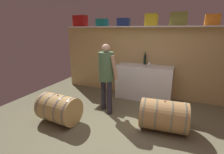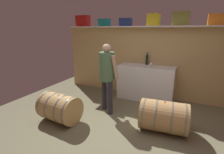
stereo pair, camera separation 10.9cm
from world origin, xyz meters
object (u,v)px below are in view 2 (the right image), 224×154
object	(u,v)px
toolcase_navy	(126,22)
wine_barrel_near	(164,116)
work_cabinet	(145,83)
wine_bottle_dark	(147,59)
toolcase_red	(83,21)
wine_glass	(151,64)
toolcase_orange	(216,20)
wine_barrel_far	(60,108)
toolcase_yellow	(154,20)
winemaker_pouring	(107,72)
toolcase_teal	(104,23)
toolcase_olive	(181,19)

from	to	relation	value
toolcase_navy	wine_barrel_near	bearing A→B (deg)	-50.10
work_cabinet	wine_bottle_dark	world-z (taller)	wine_bottle_dark
toolcase_red	toolcase_navy	bearing A→B (deg)	3.05
work_cabinet	wine_glass	world-z (taller)	wine_glass
toolcase_orange	wine_barrel_far	bearing A→B (deg)	-142.47
wine_bottle_dark	toolcase_yellow	bearing A→B (deg)	-5.08
wine_barrel_near	toolcase_red	bearing A→B (deg)	146.17
wine_bottle_dark	winemaker_pouring	bearing A→B (deg)	-114.45
toolcase_teal	toolcase_navy	size ratio (longest dim) A/B	0.92
toolcase_navy	wine_barrel_far	xyz separation A→B (m)	(-0.67, -2.12, -1.80)
wine_barrel_near	winemaker_pouring	world-z (taller)	winemaker_pouring
wine_glass	wine_barrel_near	world-z (taller)	wine_glass
toolcase_red	wine_glass	size ratio (longest dim) A/B	3.18
toolcase_olive	toolcase_orange	distance (m)	0.73
toolcase_orange	toolcase_red	bearing A→B (deg)	-179.26
wine_bottle_dark	winemaker_pouring	xyz separation A→B (m)	(-0.59, -1.31, -0.12)
wine_bottle_dark	wine_glass	distance (m)	0.38
work_cabinet	wine_glass	bearing A→B (deg)	-43.94
toolcase_red	toolcase_navy	xyz separation A→B (m)	(1.42, 0.00, -0.06)
toolcase_yellow	wine_barrel_near	distance (m)	2.51
wine_bottle_dark	winemaker_pouring	world-z (taller)	winemaker_pouring
work_cabinet	toolcase_teal	bearing A→B (deg)	172.54
work_cabinet	wine_barrel_far	distance (m)	2.38
toolcase_yellow	work_cabinet	size ratio (longest dim) A/B	0.20
wine_barrel_far	winemaker_pouring	distance (m)	1.29
winemaker_pouring	toolcase_navy	bearing A→B (deg)	128.03
toolcase_yellow	wine_glass	size ratio (longest dim) A/B	2.36
wine_glass	winemaker_pouring	bearing A→B (deg)	-128.59
toolcase_navy	toolcase_orange	size ratio (longest dim) A/B	1.05
wine_barrel_far	toolcase_navy	bearing A→B (deg)	77.47
work_cabinet	winemaker_pouring	world-z (taller)	winemaker_pouring
toolcase_yellow	toolcase_orange	world-z (taller)	toolcase_yellow
toolcase_yellow	wine_bottle_dark	bearing A→B (deg)	175.93
toolcase_red	work_cabinet	size ratio (longest dim) A/B	0.27
toolcase_teal	toolcase_orange	size ratio (longest dim) A/B	0.97
winemaker_pouring	wine_barrel_near	bearing A→B (deg)	23.90
work_cabinet	wine_glass	xyz separation A→B (m)	(0.15, -0.14, 0.57)
toolcase_red	wine_glass	bearing A→B (deg)	-5.03
toolcase_red	work_cabinet	world-z (taller)	toolcase_red
toolcase_navy	wine_glass	size ratio (longest dim) A/B	2.55
wine_barrel_far	winemaker_pouring	size ratio (longest dim) A/B	0.54
toolcase_orange	wine_glass	world-z (taller)	toolcase_orange
wine_bottle_dark	wine_barrel_near	world-z (taller)	wine_bottle_dark
wine_glass	work_cabinet	bearing A→B (deg)	136.06
wine_glass	toolcase_teal	bearing A→B (deg)	168.00
toolcase_yellow	wine_bottle_dark	xyz separation A→B (m)	(-0.11, 0.01, -1.04)
wine_glass	wine_barrel_far	distance (m)	2.46
toolcase_navy	wine_glass	xyz separation A→B (m)	(0.84, -0.32, -1.06)
work_cabinet	toolcase_orange	bearing A→B (deg)	6.89
toolcase_navy	toolcase_red	bearing A→B (deg)	178.23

